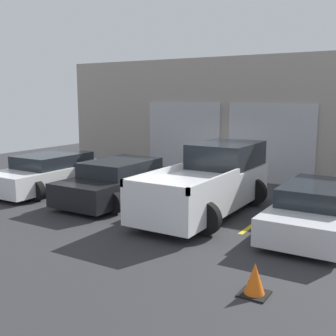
{
  "coord_description": "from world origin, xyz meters",
  "views": [
    {
      "loc": [
        6.54,
        -12.3,
        3.24
      ],
      "look_at": [
        0.0,
        -1.62,
        1.1
      ],
      "focal_mm": 45.0,
      "sensor_mm": 36.0,
      "label": 1
    }
  ],
  "objects_px": {
    "sedan_side": "(119,181)",
    "van_right": "(317,209)",
    "pickup_truck": "(210,182)",
    "sedan_white": "(52,173)",
    "traffic_cone": "(255,280)"
  },
  "relations": [
    {
      "from": "sedan_side",
      "to": "traffic_cone",
      "type": "height_order",
      "value": "sedan_side"
    },
    {
      "from": "sedan_white",
      "to": "sedan_side",
      "type": "bearing_deg",
      "value": 0.0
    },
    {
      "from": "sedan_side",
      "to": "traffic_cone",
      "type": "relative_size",
      "value": 7.77
    },
    {
      "from": "sedan_white",
      "to": "sedan_side",
      "type": "distance_m",
      "value": 2.99
    },
    {
      "from": "pickup_truck",
      "to": "traffic_cone",
      "type": "height_order",
      "value": "pickup_truck"
    },
    {
      "from": "pickup_truck",
      "to": "van_right",
      "type": "height_order",
      "value": "pickup_truck"
    },
    {
      "from": "pickup_truck",
      "to": "traffic_cone",
      "type": "relative_size",
      "value": 9.42
    },
    {
      "from": "van_right",
      "to": "traffic_cone",
      "type": "height_order",
      "value": "van_right"
    },
    {
      "from": "sedan_side",
      "to": "traffic_cone",
      "type": "distance_m",
      "value": 7.05
    },
    {
      "from": "sedan_white",
      "to": "sedan_side",
      "type": "relative_size",
      "value": 1.05
    },
    {
      "from": "pickup_truck",
      "to": "sedan_white",
      "type": "xyz_separation_m",
      "value": [
        -5.98,
        -0.29,
        -0.27
      ]
    },
    {
      "from": "pickup_truck",
      "to": "sedan_side",
      "type": "xyz_separation_m",
      "value": [
        -2.99,
        -0.29,
        -0.26
      ]
    },
    {
      "from": "pickup_truck",
      "to": "sedan_white",
      "type": "bearing_deg",
      "value": -177.26
    },
    {
      "from": "sedan_side",
      "to": "van_right",
      "type": "relative_size",
      "value": 1.01
    },
    {
      "from": "traffic_cone",
      "to": "van_right",
      "type": "bearing_deg",
      "value": 88.11
    }
  ]
}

